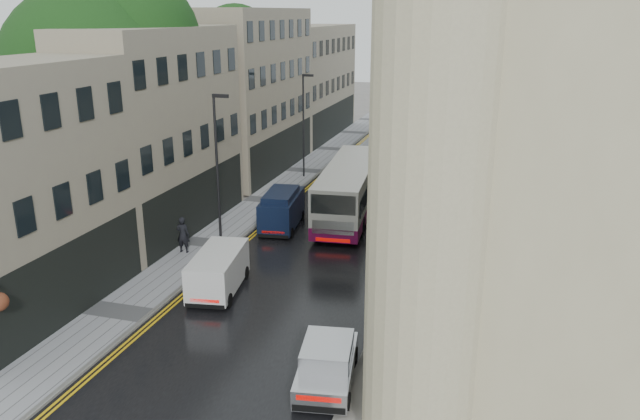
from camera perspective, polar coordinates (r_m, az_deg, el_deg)
The scene contains 15 objects.
road at distance 39.30m, azimuth 2.98°, elevation 0.10°, with size 9.00×85.00×0.02m, color black.
left_sidewalk at distance 40.97m, azimuth -5.00°, elevation 0.87°, with size 2.70×85.00×0.12m, color gray.
right_sidewalk at distance 38.47m, azimuth 10.82°, elevation -0.52°, with size 1.80×85.00×0.12m, color slate.
old_shop_row at distance 43.35m, azimuth -8.50°, elevation 9.72°, with size 4.50×56.00×12.00m, color gray, non-canonical shape.
modern_block at distance 35.34m, azimuth 19.22°, elevation 8.79°, with size 8.00×40.00×14.00m, color #BFB48E, non-canonical shape.
tree_near at distance 36.19m, azimuth -19.73°, elevation 8.84°, with size 10.56×10.56×13.89m, color black, non-canonical shape.
tree_far at distance 47.18m, azimuth -10.06°, elevation 10.56°, with size 9.24×9.24×12.46m, color black, non-canonical shape.
cream_bus at distance 34.83m, azimuth -0.04°, elevation 0.51°, with size 2.61×11.49×3.13m, color beige, non-canonical shape.
white_lorry at distance 44.27m, azimuth 7.02°, elevation 5.12°, with size 2.65×8.83×4.64m, color white, non-canonical shape.
silver_hatchback at distance 20.23m, azimuth -2.21°, elevation -15.66°, with size 1.73×3.96×1.49m, color #B0B1B5, non-canonical shape.
white_van at distance 26.89m, azimuth -11.85°, elevation -6.67°, with size 1.78×4.16×1.88m, color silver, non-canonical shape.
navy_van at distance 34.35m, azimuth -5.43°, elevation -0.55°, with size 1.80×4.51×2.30m, color black, non-canonical shape.
pedestrian at distance 32.44m, azimuth -12.42°, elevation -2.21°, with size 0.69×0.45×1.89m, color black.
lamp_post_near at distance 32.60m, azimuth -9.37°, elevation 3.53°, with size 0.88×0.20×7.83m, color black, non-canonical shape.
lamp_post_far at distance 45.89m, azimuth -1.52°, elevation 7.63°, with size 0.84×0.19×7.48m, color black, non-canonical shape.
Camera 1 is at (8.63, -8.96, 11.88)m, focal length 35.00 mm.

